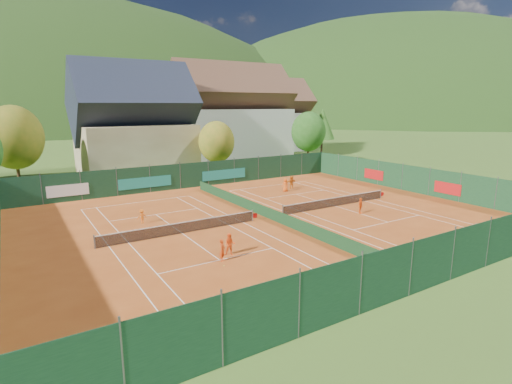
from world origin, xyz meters
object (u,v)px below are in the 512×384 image
object	(u,v)px
hotel_block_b	(271,120)
ball_hopper	(478,226)
player_right_far_b	(291,182)
player_right_far_a	(285,185)
chalet	(135,127)
player_left_far	(142,216)
hotel_block_a	(231,118)
player_left_near	(222,250)
player_right_near	(360,206)
player_left_mid	(230,244)

from	to	relation	value
hotel_block_b	ball_hopper	size ratio (longest dim) A/B	21.60
player_right_far_b	player_right_far_a	bearing A→B (deg)	31.21
ball_hopper	chalet	bearing A→B (deg)	109.11
ball_hopper	player_right_far_a	size ratio (longest dim) A/B	0.52
ball_hopper	player_left_far	xyz separation A→B (m)	(-21.39, 16.36, 0.06)
hotel_block_a	player_left_near	xyz separation A→B (m)	(-23.89, -42.60, -6.65)
player_right_far_b	ball_hopper	bearing A→B (deg)	94.21
player_right_far_a	player_right_near	bearing A→B (deg)	101.87
ball_hopper	player_right_far_a	world-z (taller)	player_right_far_a
player_right_near	ball_hopper	bearing A→B (deg)	-96.29
chalet	ball_hopper	bearing A→B (deg)	-70.89
chalet	player_right_near	size ratio (longest dim) A/B	11.01
ball_hopper	hotel_block_b	bearing A→B (deg)	71.78
player_left_mid	player_left_near	bearing A→B (deg)	-113.94
player_left_far	hotel_block_b	bearing A→B (deg)	-139.46
ball_hopper	player_right_near	bearing A→B (deg)	111.64
ball_hopper	player_right_near	world-z (taller)	player_right_near
hotel_block_b	player_left_mid	bearing A→B (deg)	-126.53
player_right_near	player_right_far_a	size ratio (longest dim) A/B	0.95
player_right_near	hotel_block_a	bearing A→B (deg)	50.58
hotel_block_b	player_left_mid	xyz separation A→B (m)	(-36.99, -49.94, -5.87)
hotel_block_a	player_left_mid	world-z (taller)	hotel_block_a
player_left_mid	player_right_far_b	size ratio (longest dim) A/B	0.98
player_left_far	player_left_near	bearing A→B (deg)	95.70
player_left_mid	player_right_far_a	distance (m)	20.47
hotel_block_a	hotel_block_b	size ratio (longest dim) A/B	1.25
hotel_block_a	player_right_near	xyz separation A→B (m)	(-7.96, -39.15, -6.65)
ball_hopper	player_right_near	xyz separation A→B (m)	(-3.52, 8.87, 0.18)
player_left_near	hotel_block_a	bearing A→B (deg)	16.69
hotel_block_a	player_right_far_a	world-z (taller)	hotel_block_a
hotel_block_b	ball_hopper	world-z (taller)	hotel_block_b
player_left_far	player_right_near	distance (m)	19.38
hotel_block_b	ball_hopper	xyz separation A→B (m)	(-18.44, -56.02, -6.06)
ball_hopper	player_right_far_a	xyz separation A→B (m)	(-3.74, 20.21, 0.22)
player_left_near	hotel_block_b	bearing A→B (deg)	9.15
player_left_far	player_left_mid	bearing A→B (deg)	101.11
hotel_block_a	player_right_near	bearing A→B (deg)	-101.49
hotel_block_b	chalet	bearing A→B (deg)	-157.01
ball_hopper	player_right_far_b	world-z (taller)	player_right_far_b
player_left_far	player_right_near	bearing A→B (deg)	152.92
hotel_block_b	player_right_far_b	size ratio (longest dim) A/B	11.33
chalet	player_left_near	distance (m)	37.39
chalet	ball_hopper	world-z (taller)	chalet
ball_hopper	player_left_mid	bearing A→B (deg)	161.85
ball_hopper	player_left_mid	distance (m)	19.52
chalet	player_right_near	world-z (taller)	chalet
chalet	hotel_block_b	world-z (taller)	chalet
chalet	player_left_far	bearing A→B (deg)	-104.90
hotel_block_a	player_right_far_b	bearing A→B (deg)	-103.66
ball_hopper	player_left_far	bearing A→B (deg)	142.59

